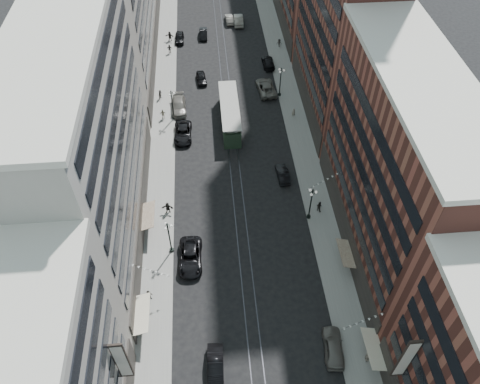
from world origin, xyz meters
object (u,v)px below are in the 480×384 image
object	(u,v)px
pedestrian_2	(149,295)
pedestrian_6	(163,114)
pedestrian_7	(319,206)
car_4	(333,347)
car_extra_0	(203,34)
pedestrian_extra_0	(161,94)
car_10	(283,174)
car_14	(229,19)
car_5	(215,366)
car_7	(183,133)
car_9	(179,38)
pedestrian_4	(368,356)
pedestrian_9	(279,43)
pedestrian_5	(168,208)
pedestrian_extra_1	(170,49)
car_11	(266,87)
lamppost_se_far	(311,203)
lamppost_sw_mid	(172,104)
lamppost_se_mid	(280,81)
pedestrian_extra_2	(170,36)
streetcar	(230,114)
lamppost_sw_far	(169,237)
car_8	(179,106)
pedestrian_8	(293,112)
pedestrian_1	(144,316)
car_12	(268,62)
car_13	(201,78)

from	to	relation	value
pedestrian_2	pedestrian_6	bearing A→B (deg)	83.69
pedestrian_7	car_4	bearing A→B (deg)	123.34
car_extra_0	pedestrian_extra_0	xyz separation A→B (m)	(-8.05, -20.70, 0.25)
car_10	car_14	world-z (taller)	car_14
car_5	pedestrian_7	bearing A→B (deg)	55.93
car_7	car_9	xyz separation A→B (m)	(-0.71, 29.91, -0.05)
pedestrian_4	pedestrian_9	world-z (taller)	pedestrian_4
pedestrian_5	pedestrian_extra_1	xyz separation A→B (m)	(-0.47, 41.07, 0.02)
pedestrian_4	car_11	size ratio (longest dim) A/B	0.28
lamppost_se_far	car_7	size ratio (longest dim) A/B	0.94
lamppost_sw_mid	lamppost_se_mid	bearing A→B (deg)	15.20
car_4	pedestrian_extra_0	xyz separation A→B (m)	(-19.95, 47.48, 0.12)
pedestrian_2	pedestrian_extra_1	world-z (taller)	pedestrian_extra_1
car_extra_0	pedestrian_extra_2	world-z (taller)	pedestrian_extra_2
lamppost_sw_mid	car_14	distance (m)	34.33
car_10	pedestrian_9	size ratio (longest dim) A/B	2.68
lamppost_sw_mid	car_9	size ratio (longest dim) A/B	1.24
pedestrian_6	pedestrian_9	distance (m)	30.68
streetcar	car_extra_0	distance (m)	28.46
lamppost_sw_far	pedestrian_extra_2	size ratio (longest dim) A/B	2.92
pedestrian_4	car_5	bearing A→B (deg)	91.65
car_9	pedestrian_extra_0	xyz separation A→B (m)	(-3.15, -19.42, 0.22)
car_8	pedestrian_8	distance (m)	19.38
car_14	pedestrian_7	distance (m)	54.85
pedestrian_1	pedestrian_4	xyz separation A→B (m)	(23.79, -6.72, -0.03)
car_5	car_12	size ratio (longest dim) A/B	0.95
lamppost_sw_mid	streetcar	size ratio (longest dim) A/B	0.42
car_14	pedestrian_7	bearing A→B (deg)	94.91
lamppost_se_mid	car_13	xyz separation A→B (m)	(-13.55, 5.55, -2.38)
pedestrian_5	pedestrian_8	xyz separation A→B (m)	(20.41, 19.28, -0.05)
car_5	pedestrian_extra_2	bearing A→B (deg)	97.04
car_5	pedestrian_2	xyz separation A→B (m)	(-7.28, 8.88, 0.19)
car_7	pedestrian_7	bearing A→B (deg)	-41.35
car_7	car_8	bearing A→B (deg)	97.29
car_9	car_extra_0	bearing A→B (deg)	16.03
car_10	pedestrian_7	world-z (taller)	pedestrian_7
car_extra_0	pedestrian_extra_2	xyz separation A→B (m)	(-6.80, -1.08, 0.36)
pedestrian_8	pedestrian_1	bearing A→B (deg)	54.77
car_12	pedestrian_6	bearing A→B (deg)	35.78
lamppost_se_mid	pedestrian_7	distance (m)	27.02
lamppost_sw_mid	car_14	size ratio (longest dim) A/B	1.25
lamppost_sw_mid	car_8	size ratio (longest dim) A/B	0.93
lamppost_sw_far	pedestrian_9	size ratio (longest dim) A/B	3.40
car_7	lamppost_sw_mid	bearing A→B (deg)	109.50
car_5	car_7	size ratio (longest dim) A/B	0.82
pedestrian_7	streetcar	bearing A→B (deg)	-21.65
pedestrian_extra_1	pedestrian_extra_2	world-z (taller)	pedestrian_extra_2
lamppost_se_mid	pedestrian_extra_2	world-z (taller)	lamppost_se_mid
car_10	car_5	bearing A→B (deg)	64.64
lamppost_sw_far	car_10	size ratio (longest dim) A/B	1.27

